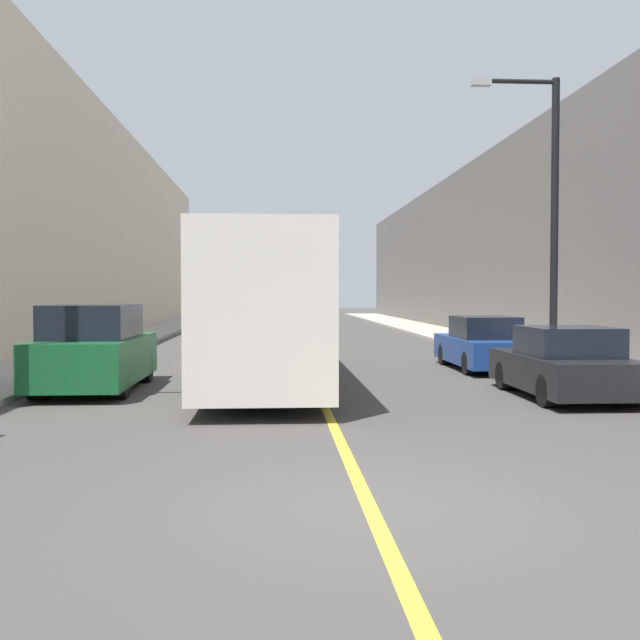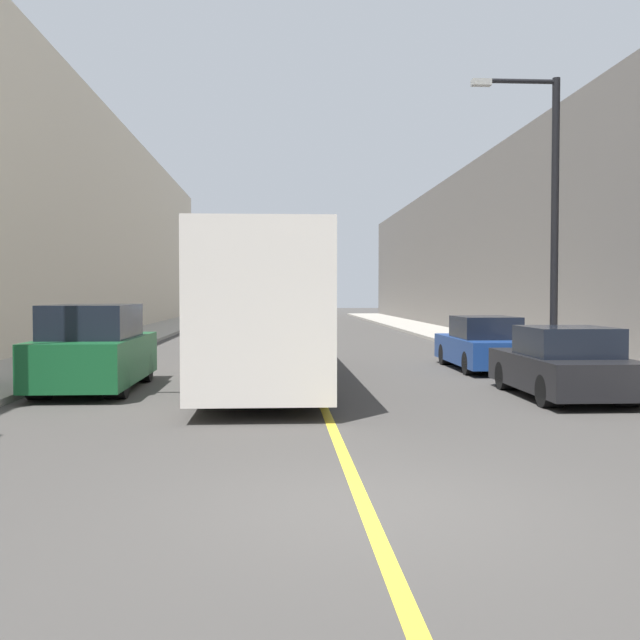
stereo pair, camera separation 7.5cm
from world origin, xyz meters
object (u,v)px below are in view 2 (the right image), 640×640
at_px(car_right_near, 564,366).
at_px(street_lamp_right, 548,205).
at_px(car_right_mid, 483,345).
at_px(bus, 265,307).
at_px(parked_suv_left, 95,351).

height_order(car_right_near, street_lamp_right, street_lamp_right).
distance_m(car_right_near, car_right_mid, 5.67).
xyz_separation_m(bus, car_right_near, (6.14, -3.01, -1.16)).
xyz_separation_m(bus, car_right_mid, (6.05, 2.66, -1.14)).
bearing_deg(car_right_near, parked_suv_left, 169.85).
distance_m(bus, car_right_mid, 6.71).
bearing_deg(street_lamp_right, parked_suv_left, -167.07).
xyz_separation_m(parked_suv_left, car_right_mid, (9.77, 3.91, -0.20)).
relative_size(car_right_near, street_lamp_right, 0.56).
bearing_deg(bus, street_lamp_right, 9.96).
bearing_deg(street_lamp_right, bus, -170.04).
height_order(bus, street_lamp_right, street_lamp_right).
relative_size(parked_suv_left, street_lamp_right, 0.62).
height_order(parked_suv_left, car_right_near, parked_suv_left).
distance_m(bus, parked_suv_left, 4.03).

